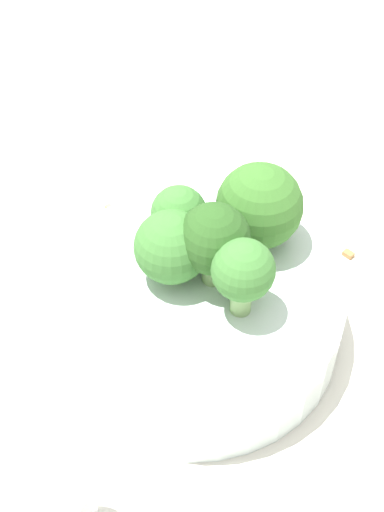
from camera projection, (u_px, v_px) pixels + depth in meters
name	position (u px, v px, depth m)	size (l,w,h in m)	color
ground_plane	(192.00, 331.00, 0.47)	(3.00, 3.00, 0.00)	silver
bowl	(192.00, 311.00, 0.46)	(0.19, 0.19, 0.04)	silver
broccoli_floret_0	(171.00, 248.00, 0.43)	(0.05, 0.05, 0.05)	#84AD66
broccoli_floret_1	(179.00, 216.00, 0.45)	(0.04, 0.04, 0.05)	#7A9E5B
broccoli_floret_2	(259.00, 207.00, 0.45)	(0.06, 0.06, 0.06)	#7A9E5B
broccoli_floret_3	(217.00, 244.00, 0.42)	(0.04, 0.04, 0.06)	#84AD66
broccoli_floret_4	(243.00, 272.00, 0.40)	(0.04, 0.04, 0.05)	#84AD66
pepper_shaker	(64.00, 510.00, 0.36)	(0.04, 0.04, 0.06)	#B2B7BC
almond_crumb_0	(351.00, 254.00, 0.51)	(0.01, 0.01, 0.01)	olive
almond_crumb_1	(109.00, 206.00, 0.55)	(0.01, 0.00, 0.01)	tan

